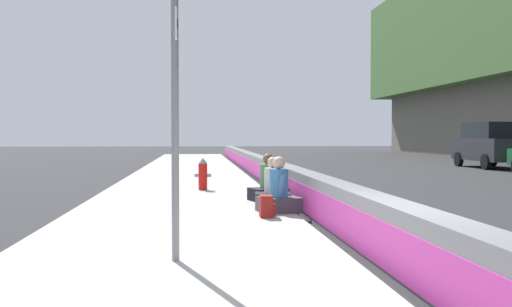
# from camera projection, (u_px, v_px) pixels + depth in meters

# --- Properties ---
(ground_plane) EXTENTS (160.00, 160.00, 0.00)m
(ground_plane) POSITION_uv_depth(u_px,v_px,m) (404.00, 279.00, 6.68)
(ground_plane) COLOR #2B2B2D
(ground_plane) RESTS_ON ground
(sidewalk_strip) EXTENTS (80.00, 4.40, 0.14)m
(sidewalk_strip) POSITION_uv_depth(u_px,v_px,m) (169.00, 279.00, 6.41)
(sidewalk_strip) COLOR #A8A59E
(sidewalk_strip) RESTS_ON ground_plane
(jersey_barrier) EXTENTS (76.00, 0.45, 0.85)m
(jersey_barrier) POSITION_uv_depth(u_px,v_px,m) (404.00, 242.00, 6.66)
(jersey_barrier) COLOR slate
(jersey_barrier) RESTS_ON ground_plane
(route_sign_post) EXTENTS (0.44, 0.09, 3.60)m
(route_sign_post) POSITION_uv_depth(u_px,v_px,m) (175.00, 87.00, 6.95)
(route_sign_post) COLOR gray
(route_sign_post) RESTS_ON sidewalk_strip
(fire_hydrant) EXTENTS (0.26, 0.46, 0.88)m
(fire_hydrant) POSITION_uv_depth(u_px,v_px,m) (203.00, 173.00, 16.09)
(fire_hydrant) COLOR red
(fire_hydrant) RESTS_ON sidewalk_strip
(seated_person_foreground) EXTENTS (0.79, 0.88, 1.08)m
(seated_person_foreground) POSITION_uv_depth(u_px,v_px,m) (279.00, 195.00, 11.45)
(seated_person_foreground) COLOR #424247
(seated_person_foreground) RESTS_ON sidewalk_strip
(seated_person_middle) EXTENTS (0.71, 0.81, 1.04)m
(seated_person_middle) POSITION_uv_depth(u_px,v_px,m) (273.00, 191.00, 12.36)
(seated_person_middle) COLOR black
(seated_person_middle) RESTS_ON sidewalk_strip
(seated_person_rear) EXTENTS (0.86, 0.93, 1.08)m
(seated_person_rear) POSITION_uv_depth(u_px,v_px,m) (268.00, 186.00, 13.40)
(seated_person_rear) COLOR black
(seated_person_rear) RESTS_ON sidewalk_strip
(backpack) EXTENTS (0.32, 0.28, 0.40)m
(backpack) POSITION_uv_depth(u_px,v_px,m) (267.00, 207.00, 10.71)
(backpack) COLOR maroon
(backpack) RESTS_ON sidewalk_strip
(parked_car_midline) EXTENTS (4.84, 2.15, 2.28)m
(parked_car_midline) POSITION_uv_depth(u_px,v_px,m) (490.00, 144.00, 29.26)
(parked_car_midline) COLOR #28282D
(parked_car_midline) RESTS_ON ground_plane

